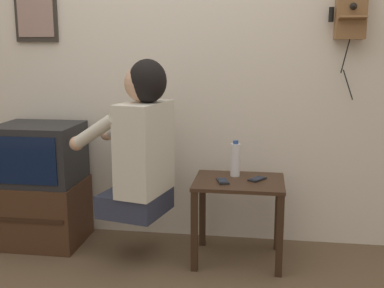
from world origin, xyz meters
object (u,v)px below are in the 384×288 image
object	(u,v)px
framed_picture	(35,7)
cell_phone_spare	(257,179)
water_bottle	(235,159)
person	(141,142)
cell_phone_held	(223,181)
television	(39,153)
wall_phone_antique	(351,10)

from	to	relation	value
framed_picture	cell_phone_spare	distance (m)	1.90
water_bottle	person	bearing A→B (deg)	-162.42
framed_picture	cell_phone_spare	bearing A→B (deg)	-11.91
framed_picture	water_bottle	bearing A→B (deg)	-10.07
cell_phone_held	television	bearing A→B (deg)	157.60
framed_picture	cell_phone_spare	world-z (taller)	framed_picture
person	cell_phone_spare	xyz separation A→B (m)	(0.70, 0.10, -0.23)
wall_phone_antique	framed_picture	distance (m)	2.07
framed_picture	person	bearing A→B (deg)	-27.15
water_bottle	wall_phone_antique	bearing A→B (deg)	16.67
framed_picture	television	bearing A→B (deg)	-71.60
wall_phone_antique	water_bottle	world-z (taller)	wall_phone_antique
person	wall_phone_antique	world-z (taller)	wall_phone_antique
person	wall_phone_antique	size ratio (longest dim) A/B	1.26
wall_phone_antique	cell_phone_spare	xyz separation A→B (m)	(-0.54, -0.28, -1.02)
person	cell_phone_spare	bearing A→B (deg)	-68.36
person	television	world-z (taller)	person
television	cell_phone_held	distance (m)	1.26
wall_phone_antique	framed_picture	world-z (taller)	framed_picture
television	wall_phone_antique	world-z (taller)	wall_phone_antique
framed_picture	water_bottle	size ratio (longest dim) A/B	2.04
wall_phone_antique	cell_phone_held	xyz separation A→B (m)	(-0.74, -0.36, -1.02)
television	framed_picture	xyz separation A→B (m)	(-0.08, 0.25, 0.97)
person	wall_phone_antique	bearing A→B (deg)	-59.54
cell_phone_spare	cell_phone_held	bearing A→B (deg)	-125.76
wall_phone_antique	cell_phone_spare	size ratio (longest dim) A/B	5.55
television	cell_phone_spare	xyz separation A→B (m)	(1.45, -0.07, -0.10)
television	water_bottle	distance (m)	1.31
television	cell_phone_held	bearing A→B (deg)	-6.66
cell_phone_spare	television	bearing A→B (deg)	-148.77
person	framed_picture	xyz separation A→B (m)	(-0.83, 0.43, 0.83)
framed_picture	cell_phone_held	size ratio (longest dim) A/B	3.46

